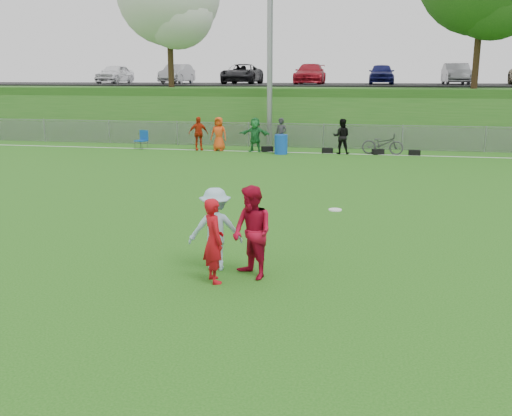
% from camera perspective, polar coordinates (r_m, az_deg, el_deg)
% --- Properties ---
extents(ground, '(120.00, 120.00, 0.00)m').
position_cam_1_polar(ground, '(10.85, -1.88, -7.04)').
color(ground, '#1B5612').
rests_on(ground, ground).
extents(sideline_far, '(60.00, 0.10, 0.01)m').
position_cam_1_polar(sideline_far, '(28.26, 6.40, 5.48)').
color(sideline_far, white).
rests_on(sideline_far, ground).
extents(fence, '(58.00, 0.06, 1.30)m').
position_cam_1_polar(fence, '(30.16, 6.76, 7.18)').
color(fence, gray).
rests_on(fence, ground).
extents(light_pole, '(1.20, 0.40, 12.15)m').
position_cam_1_polar(light_pole, '(31.31, 1.41, 18.59)').
color(light_pole, gray).
rests_on(light_pole, ground).
extents(berm, '(120.00, 18.00, 3.00)m').
position_cam_1_polar(berm, '(41.04, 8.04, 9.90)').
color(berm, '#1F5618').
rests_on(berm, ground).
extents(parking_lot, '(120.00, 12.00, 0.10)m').
position_cam_1_polar(parking_lot, '(42.98, 8.26, 12.10)').
color(parking_lot, black).
rests_on(parking_lot, berm).
extents(car_row, '(32.04, 5.18, 1.44)m').
position_cam_1_polar(car_row, '(42.06, 6.59, 13.18)').
color(car_row, white).
rests_on(car_row, parking_lot).
extents(spectator_row, '(8.17, 0.81, 1.69)m').
position_cam_1_polar(spectator_row, '(28.57, 0.35, 7.34)').
color(spectator_row, '#B7270C').
rests_on(spectator_row, ground).
extents(gear_bags, '(7.72, 0.52, 0.26)m').
position_cam_1_polar(gear_bags, '(28.26, 8.97, 5.65)').
color(gear_bags, black).
rests_on(gear_bags, ground).
extents(player_red_left, '(0.63, 0.69, 1.58)m').
position_cam_1_polar(player_red_left, '(10.47, -4.25, -3.26)').
color(player_red_left, red).
rests_on(player_red_left, ground).
extents(player_red_center, '(1.08, 1.07, 1.76)m').
position_cam_1_polar(player_red_center, '(10.64, -0.38, -2.46)').
color(player_red_center, '#B00C29').
rests_on(player_red_center, ground).
extents(player_blue, '(1.18, 0.88, 1.64)m').
position_cam_1_polar(player_blue, '(11.13, -4.08, -2.12)').
color(player_blue, '#9CC6D9').
rests_on(player_blue, ground).
extents(frisbee, '(0.25, 0.25, 0.02)m').
position_cam_1_polar(frisbee, '(10.86, 7.92, -0.18)').
color(frisbee, white).
rests_on(frisbee, ground).
extents(recycling_bin, '(0.76, 0.76, 0.94)m').
position_cam_1_polar(recycling_bin, '(27.79, 2.52, 6.38)').
color(recycling_bin, '#104AB7').
rests_on(recycling_bin, ground).
extents(camp_chair, '(0.66, 0.67, 0.95)m').
position_cam_1_polar(camp_chair, '(30.33, -11.38, 6.35)').
color(camp_chair, '#0D4495').
rests_on(camp_chair, ground).
extents(bicycle, '(2.04, 0.94, 1.03)m').
position_cam_1_polar(bicycle, '(28.28, 12.56, 6.30)').
color(bicycle, '#323234').
rests_on(bicycle, ground).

